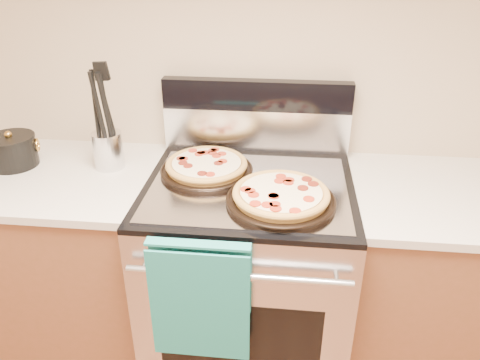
# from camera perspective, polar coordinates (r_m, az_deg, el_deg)

# --- Properties ---
(wall_back) EXTENTS (4.00, 0.00, 4.00)m
(wall_back) POSITION_cam_1_polar(r_m,az_deg,el_deg) (1.89, 2.25, 16.18)
(wall_back) COLOR #C3AC8C
(wall_back) RESTS_ON ground
(range_body) EXTENTS (0.76, 0.68, 0.90)m
(range_body) POSITION_cam_1_polar(r_m,az_deg,el_deg) (1.97, 1.00, -12.67)
(range_body) COLOR #B7B7BC
(range_body) RESTS_ON ground
(oven_window) EXTENTS (0.56, 0.01, 0.40)m
(oven_window) POSITION_cam_1_polar(r_m,az_deg,el_deg) (1.73, -0.09, -19.82)
(oven_window) COLOR black
(oven_window) RESTS_ON range_body
(cooktop) EXTENTS (0.76, 0.68, 0.02)m
(cooktop) POSITION_cam_1_polar(r_m,az_deg,el_deg) (1.71, 1.12, -0.83)
(cooktop) COLOR black
(cooktop) RESTS_ON range_body
(backsplash_lower) EXTENTS (0.76, 0.06, 0.18)m
(backsplash_lower) POSITION_cam_1_polar(r_m,az_deg,el_deg) (1.95, 1.98, 6.10)
(backsplash_lower) COLOR silver
(backsplash_lower) RESTS_ON cooktop
(backsplash_upper) EXTENTS (0.76, 0.06, 0.12)m
(backsplash_upper) POSITION_cam_1_polar(r_m,az_deg,el_deg) (1.90, 2.05, 10.31)
(backsplash_upper) COLOR black
(backsplash_upper) RESTS_ON backsplash_lower
(oven_handle) EXTENTS (0.70, 0.03, 0.03)m
(oven_handle) POSITION_cam_1_polar(r_m,az_deg,el_deg) (1.46, -0.27, -11.67)
(oven_handle) COLOR silver
(oven_handle) RESTS_ON range_body
(dish_towel) EXTENTS (0.32, 0.05, 0.42)m
(dish_towel) POSITION_cam_1_polar(r_m,az_deg,el_deg) (1.54, -4.84, -14.20)
(dish_towel) COLOR #185F7B
(dish_towel) RESTS_ON oven_handle
(foil_sheet) EXTENTS (0.70, 0.55, 0.01)m
(foil_sheet) POSITION_cam_1_polar(r_m,az_deg,el_deg) (1.68, 1.04, -0.93)
(foil_sheet) COLOR gray
(foil_sheet) RESTS_ON cooktop
(cabinet_left) EXTENTS (1.00, 0.62, 0.88)m
(cabinet_left) POSITION_cam_1_polar(r_m,az_deg,el_deg) (2.24, -22.36, -9.87)
(cabinet_left) COLOR brown
(cabinet_left) RESTS_ON ground
(countertop_left) EXTENTS (1.02, 0.64, 0.03)m
(countertop_left) POSITION_cam_1_polar(r_m,az_deg,el_deg) (2.01, -24.65, 0.56)
(countertop_left) COLOR beige
(countertop_left) RESTS_ON cabinet_left
(cabinet_right) EXTENTS (1.00, 0.62, 0.88)m
(cabinet_right) POSITION_cam_1_polar(r_m,az_deg,el_deg) (2.13, 25.99, -12.76)
(cabinet_right) COLOR brown
(cabinet_right) RESTS_ON ground
(pepperoni_pizza_back) EXTENTS (0.42, 0.42, 0.05)m
(pepperoni_pizza_back) POSITION_cam_1_polar(r_m,az_deg,el_deg) (1.77, -4.09, 1.64)
(pepperoni_pizza_back) COLOR #A57632
(pepperoni_pizza_back) RESTS_ON foil_sheet
(pepperoni_pizza_front) EXTENTS (0.45, 0.45, 0.05)m
(pepperoni_pizza_front) POSITION_cam_1_polar(r_m,az_deg,el_deg) (1.57, 5.01, -2.00)
(pepperoni_pizza_front) COLOR #A57632
(pepperoni_pizza_front) RESTS_ON foil_sheet
(utensil_crock) EXTENTS (0.14, 0.14, 0.14)m
(utensil_crock) POSITION_cam_1_polar(r_m,az_deg,el_deg) (1.90, -15.77, 3.54)
(utensil_crock) COLOR silver
(utensil_crock) RESTS_ON countertop_left
(saucepan) EXTENTS (0.24, 0.24, 0.11)m
(saucepan) POSITION_cam_1_polar(r_m,az_deg,el_deg) (2.06, -26.00, 3.06)
(saucepan) COLOR black
(saucepan) RESTS_ON countertop_left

